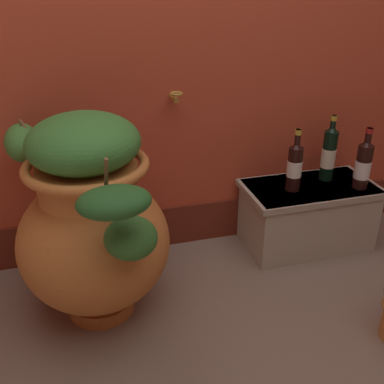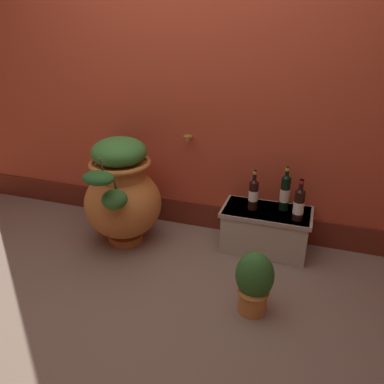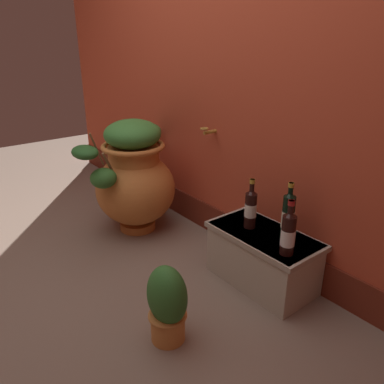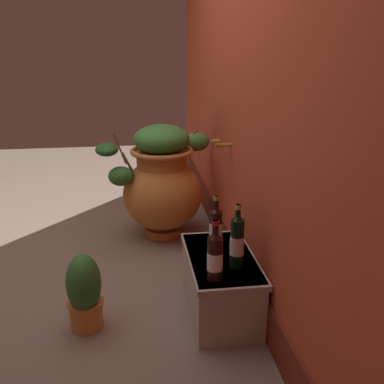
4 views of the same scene
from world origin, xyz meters
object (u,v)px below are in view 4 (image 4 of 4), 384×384
at_px(wine_bottle_right, 215,255).
at_px(potted_shrub, 84,291).
at_px(terracotta_urn, 162,183).
at_px(wine_bottle_middle, 216,226).
at_px(wine_bottle_left, 237,240).

bearing_deg(wine_bottle_right, potted_shrub, -105.81).
bearing_deg(terracotta_urn, wine_bottle_right, 6.88).
bearing_deg(potted_shrub, terracotta_urn, 156.61).
height_order(wine_bottle_middle, potted_shrub, wine_bottle_middle).
relative_size(terracotta_urn, wine_bottle_left, 2.57).
distance_m(wine_bottle_middle, potted_shrub, 0.75).
bearing_deg(wine_bottle_middle, terracotta_urn, -167.01).
bearing_deg(wine_bottle_right, wine_bottle_left, 129.72).
relative_size(terracotta_urn, wine_bottle_middle, 2.82).
height_order(wine_bottle_left, wine_bottle_middle, wine_bottle_left).
distance_m(terracotta_urn, wine_bottle_middle, 0.97).
relative_size(wine_bottle_left, wine_bottle_right, 1.10).
xyz_separation_m(wine_bottle_right, potted_shrub, (-0.18, -0.63, -0.25)).
relative_size(terracotta_urn, potted_shrub, 2.08).
relative_size(wine_bottle_left, wine_bottle_middle, 1.09).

